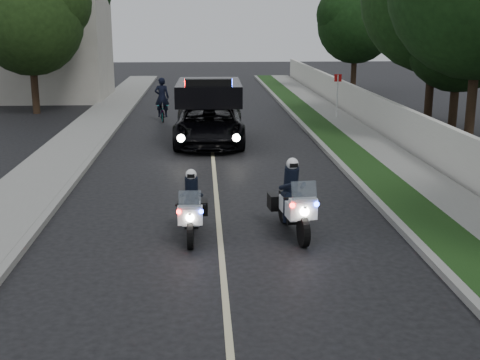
# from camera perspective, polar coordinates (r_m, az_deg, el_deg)

# --- Properties ---
(ground) EXTENTS (120.00, 120.00, 0.00)m
(ground) POSITION_cam_1_polar(r_m,az_deg,el_deg) (13.31, -1.76, -6.00)
(ground) COLOR black
(ground) RESTS_ON ground
(curb_right) EXTENTS (0.20, 60.00, 0.15)m
(curb_right) POSITION_cam_1_polar(r_m,az_deg,el_deg) (23.37, 7.59, 2.96)
(curb_right) COLOR gray
(curb_right) RESTS_ON ground
(grass_verge) EXTENTS (1.20, 60.00, 0.16)m
(grass_verge) POSITION_cam_1_polar(r_m,az_deg,el_deg) (23.51, 9.27, 2.97)
(grass_verge) COLOR #193814
(grass_verge) RESTS_ON ground
(sidewalk_right) EXTENTS (1.40, 60.00, 0.16)m
(sidewalk_right) POSITION_cam_1_polar(r_m,az_deg,el_deg) (23.83, 12.33, 2.98)
(sidewalk_right) COLOR gray
(sidewalk_right) RESTS_ON ground
(property_wall) EXTENTS (0.22, 60.00, 1.50)m
(property_wall) POSITION_cam_1_polar(r_m,az_deg,el_deg) (24.00, 14.72, 4.55)
(property_wall) COLOR beige
(property_wall) RESTS_ON ground
(curb_left) EXTENTS (0.20, 60.00, 0.15)m
(curb_left) POSITION_cam_1_polar(r_m,az_deg,el_deg) (23.24, -12.69, 2.67)
(curb_left) COLOR gray
(curb_left) RESTS_ON ground
(sidewalk_left) EXTENTS (2.00, 60.00, 0.16)m
(sidewalk_left) POSITION_cam_1_polar(r_m,az_deg,el_deg) (23.45, -15.35, 2.62)
(sidewalk_left) COLOR gray
(sidewalk_left) RESTS_ON ground
(building_far) EXTENTS (8.00, 6.00, 7.00)m
(building_far) POSITION_cam_1_polar(r_m,az_deg,el_deg) (39.69, -17.93, 12.01)
(building_far) COLOR #A8A396
(building_far) RESTS_ON ground
(lane_marking) EXTENTS (0.12, 50.00, 0.01)m
(lane_marking) POSITION_cam_1_polar(r_m,az_deg,el_deg) (22.95, -2.52, 2.69)
(lane_marking) COLOR #BFB78C
(lane_marking) RESTS_ON ground
(police_moto_left) EXTENTS (0.66, 1.78, 1.50)m
(police_moto_left) POSITION_cam_1_polar(r_m,az_deg,el_deg) (13.92, -4.36, -5.13)
(police_moto_left) COLOR silver
(police_moto_left) RESTS_ON ground
(police_moto_right) EXTENTS (0.93, 2.07, 1.70)m
(police_moto_right) POSITION_cam_1_polar(r_m,az_deg,el_deg) (14.14, 4.78, -4.82)
(police_moto_right) COLOR white
(police_moto_right) RESTS_ON ground
(police_suv) EXTENTS (2.70, 5.67, 2.73)m
(police_suv) POSITION_cam_1_polar(r_m,az_deg,el_deg) (24.39, -2.78, 3.36)
(police_suv) COLOR black
(police_suv) RESTS_ON ground
(bicycle) EXTENTS (0.72, 1.60, 0.81)m
(bicycle) POSITION_cam_1_polar(r_m,az_deg,el_deg) (29.96, -7.02, 5.32)
(bicycle) COLOR black
(bicycle) RESTS_ON ground
(cyclist) EXTENTS (0.66, 0.44, 1.83)m
(cyclist) POSITION_cam_1_polar(r_m,az_deg,el_deg) (29.96, -7.02, 5.32)
(cyclist) COLOR black
(cyclist) RESTS_ON ground
(sign_post) EXTENTS (0.36, 0.36, 2.24)m
(sign_post) POSITION_cam_1_polar(r_m,az_deg,el_deg) (30.30, 8.72, 5.37)
(sign_post) COLOR red
(sign_post) RESTS_ON ground
(tree_right_b) EXTENTS (7.66, 7.66, 11.28)m
(tree_right_b) POSITION_cam_1_polar(r_m,az_deg,el_deg) (25.70, 19.91, 3.09)
(tree_right_b) COLOR #173712
(tree_right_b) RESTS_ON ground
(tree_right_c) EXTENTS (5.98, 5.98, 7.58)m
(tree_right_c) POSITION_cam_1_polar(r_m,az_deg,el_deg) (28.72, 18.60, 4.30)
(tree_right_c) COLOR black
(tree_right_c) RESTS_ON ground
(tree_right_d) EXTENTS (6.72, 6.72, 10.78)m
(tree_right_d) POSITION_cam_1_polar(r_m,az_deg,el_deg) (29.69, 16.56, 4.76)
(tree_right_d) COLOR #1A3C14
(tree_right_d) RESTS_ON ground
(tree_right_e) EXTENTS (5.08, 5.08, 8.38)m
(tree_right_e) POSITION_cam_1_polar(r_m,az_deg,el_deg) (43.14, 10.18, 7.93)
(tree_right_e) COLOR black
(tree_right_e) RESTS_ON ground
(tree_left_near) EXTENTS (6.02, 6.02, 8.81)m
(tree_left_near) POSITION_cam_1_polar(r_m,az_deg,el_deg) (33.81, -17.91, 5.76)
(tree_left_near) COLOR #1D3712
(tree_left_near) RESTS_ON ground
(tree_left_far) EXTENTS (7.23, 7.23, 10.33)m
(tree_left_far) POSITION_cam_1_polar(r_m,az_deg,el_deg) (41.85, -16.00, 7.41)
(tree_left_far) COLOR black
(tree_left_far) RESTS_ON ground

